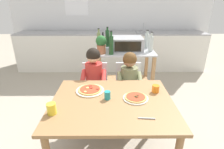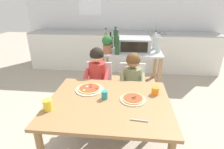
# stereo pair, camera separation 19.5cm
# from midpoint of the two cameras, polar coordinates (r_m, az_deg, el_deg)

# --- Properties ---
(ground_plane) EXTENTS (12.65, 12.65, 0.00)m
(ground_plane) POSITION_cam_midpoint_polar(r_m,az_deg,el_deg) (3.20, 3.52, -7.77)
(ground_plane) COLOR #A89E8C
(back_wall_tiled) EXTENTS (4.95, 0.13, 2.70)m
(back_wall_tiled) POSITION_cam_midpoint_polar(r_m,az_deg,el_deg) (4.72, 5.03, 19.41)
(back_wall_tiled) COLOR silver
(back_wall_tiled) RESTS_ON ground
(kitchen_counter) EXTENTS (4.45, 0.60, 1.10)m
(kitchen_counter) POSITION_cam_midpoint_polar(r_m,az_deg,el_deg) (4.46, 4.57, 7.46)
(kitchen_counter) COLOR silver
(kitchen_counter) RESTS_ON ground
(kitchen_island_cart) EXTENTS (0.93, 0.62, 0.87)m
(kitchen_island_cart) POSITION_cam_midpoint_polar(r_m,az_deg,el_deg) (3.00, 7.84, 2.13)
(kitchen_island_cart) COLOR #B7BABF
(kitchen_island_cart) RESTS_ON ground
(toaster_oven) EXTENTS (0.50, 0.40, 0.20)m
(toaster_oven) POSITION_cam_midpoint_polar(r_m,az_deg,el_deg) (2.91, 8.90, 9.48)
(toaster_oven) COLOR #999BA0
(toaster_oven) RESTS_ON kitchen_island_cart
(bottle_slim_sauce) EXTENTS (0.07, 0.07, 0.29)m
(bottle_slim_sauce) POSITION_cam_midpoint_polar(r_m,az_deg,el_deg) (3.05, 15.32, 10.10)
(bottle_slim_sauce) COLOR #ADB7B2
(bottle_slim_sauce) RESTS_ON kitchen_island_cart
(bottle_dark_olive_oil) EXTENTS (0.07, 0.07, 0.26)m
(bottle_dark_olive_oil) POSITION_cam_midpoint_polar(r_m,az_deg,el_deg) (3.01, 1.42, 10.22)
(bottle_dark_olive_oil) COLOR black
(bottle_dark_olive_oil) RESTS_ON kitchen_island_cart
(bottle_squat_spirits) EXTENTS (0.06, 0.06, 0.35)m
(bottle_squat_spirits) POSITION_cam_midpoint_polar(r_m,az_deg,el_deg) (2.87, 0.04, 10.59)
(bottle_squat_spirits) COLOR olive
(bottle_squat_spirits) RESTS_ON kitchen_island_cart
(bottle_tall_green_wine) EXTENTS (0.07, 0.07, 0.33)m
(bottle_tall_green_wine) POSITION_cam_midpoint_polar(r_m,az_deg,el_deg) (3.11, 2.96, 11.42)
(bottle_tall_green_wine) COLOR #1E4723
(bottle_tall_green_wine) RESTS_ON kitchen_island_cart
(bottle_clear_vinegar) EXTENTS (0.06, 0.06, 0.35)m
(bottle_clear_vinegar) POSITION_cam_midpoint_polar(r_m,az_deg,el_deg) (2.64, 3.74, 9.37)
(bottle_clear_vinegar) COLOR #1E4723
(bottle_clear_vinegar) RESTS_ON kitchen_island_cart
(bottle_brown_beer) EXTENTS (0.07, 0.07, 0.30)m
(bottle_brown_beer) POSITION_cam_midpoint_polar(r_m,az_deg,el_deg) (2.85, 16.38, 9.08)
(bottle_brown_beer) COLOR #ADB7B2
(bottle_brown_beer) RESTS_ON kitchen_island_cart
(potted_herb_plant) EXTENTS (0.16, 0.16, 0.27)m
(potted_herb_plant) POSITION_cam_midpoint_polar(r_m,az_deg,el_deg) (2.69, 0.59, 9.67)
(potted_herb_plant) COLOR #9E5B3D
(potted_herb_plant) RESTS_ON kitchen_island_cart
(dining_table) EXTENTS (1.17, 0.95, 0.72)m
(dining_table) POSITION_cam_midpoint_polar(r_m,az_deg,el_deg) (1.80, 2.17, -11.12)
(dining_table) COLOR olive
(dining_table) RESTS_ON ground
(dining_chair_left) EXTENTS (0.36, 0.36, 0.81)m
(dining_chair_left) POSITION_cam_midpoint_polar(r_m,az_deg,el_deg) (2.54, -2.05, -4.11)
(dining_chair_left) COLOR silver
(dining_chair_left) RESTS_ON ground
(dining_chair_right) EXTENTS (0.36, 0.36, 0.81)m
(dining_chair_right) POSITION_cam_midpoint_polar(r_m,az_deg,el_deg) (2.52, 8.49, -4.50)
(dining_chair_right) COLOR silver
(dining_chair_right) RESTS_ON ground
(child_in_red_shirt) EXTENTS (0.32, 0.42, 1.05)m
(child_in_red_shirt) POSITION_cam_midpoint_polar(r_m,az_deg,el_deg) (2.35, -2.51, -1.39)
(child_in_red_shirt) COLOR #424C6B
(child_in_red_shirt) RESTS_ON ground
(child_in_olive_shirt) EXTENTS (0.32, 0.42, 0.99)m
(child_in_olive_shirt) POSITION_cam_midpoint_polar(r_m,az_deg,el_deg) (2.34, 8.82, -2.44)
(child_in_olive_shirt) COLOR #424C6B
(child_in_olive_shirt) RESTS_ON ground
(pizza_plate_cream) EXTENTS (0.30, 0.30, 0.03)m
(pizza_plate_cream) POSITION_cam_midpoint_polar(r_m,az_deg,el_deg) (1.94, -4.30, -4.62)
(pizza_plate_cream) COLOR beige
(pizza_plate_cream) RESTS_ON dining_table
(pizza_plate_white) EXTENTS (0.25, 0.25, 0.03)m
(pizza_plate_white) POSITION_cam_midpoint_polar(r_m,az_deg,el_deg) (1.78, 9.79, -7.71)
(pizza_plate_white) COLOR white
(pizza_plate_white) RESTS_ON dining_table
(drinking_cup_teal) EXTENTS (0.06, 0.06, 0.08)m
(drinking_cup_teal) POSITION_cam_midpoint_polar(r_m,az_deg,el_deg) (1.76, 0.79, -6.55)
(drinking_cup_teal) COLOR teal
(drinking_cup_teal) RESTS_ON dining_table
(drinking_cup_orange) EXTENTS (0.08, 0.08, 0.08)m
(drinking_cup_orange) POSITION_cam_midpoint_polar(r_m,az_deg,el_deg) (1.92, 16.37, -5.07)
(drinking_cup_orange) COLOR orange
(drinking_cup_orange) RESTS_ON dining_table
(drinking_cup_yellow) EXTENTS (0.08, 0.08, 0.10)m
(drinking_cup_yellow) POSITION_cam_midpoint_polar(r_m,az_deg,el_deg) (1.66, -16.56, -9.31)
(drinking_cup_yellow) COLOR yellow
(drinking_cup_yellow) RESTS_ON dining_table
(serving_spoon) EXTENTS (0.14, 0.03, 0.01)m
(serving_spoon) POSITION_cam_midpoint_polar(r_m,az_deg,el_deg) (1.52, 12.36, -14.12)
(serving_spoon) COLOR #B7BABF
(serving_spoon) RESTS_ON dining_table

